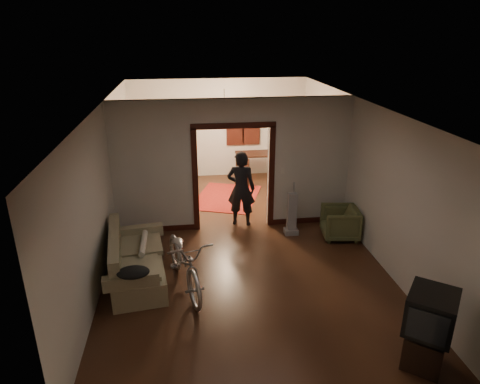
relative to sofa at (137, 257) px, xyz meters
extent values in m
cube|color=black|center=(1.91, 1.15, -0.43)|extent=(5.00, 8.50, 0.01)
cube|color=white|center=(1.91, 1.15, 2.37)|extent=(5.00, 8.50, 0.01)
cube|color=beige|center=(1.91, 5.40, 0.97)|extent=(5.00, 0.02, 2.80)
cube|color=beige|center=(-0.59, 1.15, 0.97)|extent=(0.02, 8.50, 2.80)
cube|color=beige|center=(4.41, 1.15, 0.97)|extent=(0.02, 8.50, 2.80)
cube|color=beige|center=(1.91, 1.90, 0.97)|extent=(5.00, 0.14, 2.80)
cube|color=black|center=(1.91, 1.90, 0.67)|extent=(1.74, 0.20, 2.32)
cube|color=black|center=(2.61, 5.36, 1.12)|extent=(0.98, 0.06, 1.28)
sphere|color=#FFE0A5|center=(1.91, 3.65, 1.92)|extent=(0.24, 0.24, 0.24)
cube|color=silver|center=(2.96, 1.83, 0.82)|extent=(0.08, 0.01, 0.12)
cube|color=#746F4D|center=(0.00, 0.00, 0.00)|extent=(1.08, 1.98, 0.87)
cylinder|color=beige|center=(0.10, 0.30, 0.10)|extent=(0.11, 0.86, 0.11)
ellipsoid|color=black|center=(0.05, -0.91, 0.25)|extent=(0.49, 0.37, 0.14)
imported|color=silver|center=(0.82, -0.35, 0.07)|extent=(1.12, 2.04, 1.01)
imported|color=#525831|center=(4.02, 1.05, -0.10)|extent=(0.82, 0.80, 0.66)
cube|color=black|center=(3.84, -2.57, -0.20)|extent=(0.69, 0.69, 0.47)
cube|color=black|center=(3.84, -2.57, 0.37)|extent=(0.83, 0.84, 0.54)
cube|color=gray|center=(3.07, 1.34, 0.03)|extent=(0.32, 0.27, 0.92)
imported|color=black|center=(2.08, 1.98, 0.41)|extent=(0.70, 0.55, 1.68)
cube|color=maroon|center=(1.93, 3.57, -0.43)|extent=(2.05, 2.33, 0.01)
cube|color=#2C3721|center=(0.48, 5.08, 0.41)|extent=(0.89, 0.56, 1.69)
sphere|color=#1E5972|center=(0.48, 5.08, 1.51)|extent=(0.27, 0.27, 0.27)
cube|color=black|center=(2.88, 4.71, -0.02)|extent=(1.19, 0.78, 0.82)
cube|color=black|center=(2.43, 4.40, -0.02)|extent=(0.46, 0.46, 0.82)
camera|label=1|loc=(0.90, -6.61, 3.69)|focal=32.00mm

